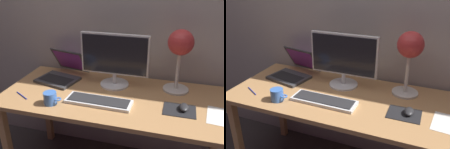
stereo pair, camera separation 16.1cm
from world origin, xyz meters
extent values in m
cube|color=#A8A099|center=(0.00, 0.40, 1.30)|extent=(4.80, 0.06, 2.60)
cube|color=tan|center=(0.00, 0.00, 0.72)|extent=(1.60, 0.70, 0.03)
cube|color=tan|center=(-0.74, -0.29, 0.35)|extent=(0.05, 0.05, 0.71)
cube|color=tan|center=(-0.74, 0.29, 0.35)|extent=(0.05, 0.05, 0.71)
cube|color=tan|center=(0.74, 0.29, 0.35)|extent=(0.05, 0.05, 0.71)
cylinder|color=silver|center=(-0.06, 0.16, 0.75)|extent=(0.21, 0.21, 0.01)
cylinder|color=silver|center=(-0.06, 0.16, 0.79)|extent=(0.03, 0.03, 0.08)
cube|color=silver|center=(-0.06, 0.16, 0.99)|extent=(0.50, 0.03, 0.30)
cube|color=black|center=(-0.06, 0.14, 0.99)|extent=(0.48, 0.00, 0.28)
cube|color=silver|center=(-0.09, -0.13, 0.75)|extent=(0.44, 0.15, 0.02)
cube|color=#28282B|center=(-0.09, -0.13, 0.76)|extent=(0.41, 0.12, 0.01)
cube|color=#38383A|center=(-0.50, 0.11, 0.75)|extent=(0.34, 0.28, 0.02)
cube|color=black|center=(-0.51, 0.09, 0.76)|extent=(0.28, 0.18, 0.00)
cube|color=#38383A|center=(-0.47, 0.27, 0.86)|extent=(0.32, 0.18, 0.20)
cube|color=purple|center=(-0.47, 0.27, 0.86)|extent=(0.28, 0.16, 0.17)
cylinder|color=beige|center=(0.39, 0.20, 0.75)|extent=(0.18, 0.18, 0.01)
cylinder|color=silver|center=(0.39, 0.20, 0.91)|extent=(0.02, 0.02, 0.31)
sphere|color=#BF3333|center=(0.39, 0.20, 1.10)|extent=(0.18, 0.18, 0.18)
sphere|color=#FFEAB2|center=(0.39, 0.19, 1.06)|extent=(0.06, 0.06, 0.06)
cube|color=black|center=(0.43, -0.08, 0.74)|extent=(0.20, 0.16, 0.00)
ellipsoid|color=#28282B|center=(0.45, -0.07, 0.76)|extent=(0.06, 0.10, 0.03)
cylinder|color=#3F72CC|center=(-0.39, -0.22, 0.78)|extent=(0.09, 0.09, 0.08)
torus|color=#3F72CC|center=(-0.33, -0.22, 0.78)|extent=(0.05, 0.05, 0.01)
cube|color=white|center=(0.67, -0.08, 0.74)|extent=(0.17, 0.23, 0.00)
cylinder|color=#2633A5|center=(-0.63, -0.18, 0.74)|extent=(0.13, 0.08, 0.01)
camera|label=1|loc=(0.38, -1.47, 1.57)|focal=39.81mm
camera|label=2|loc=(0.54, -1.42, 1.57)|focal=39.81mm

